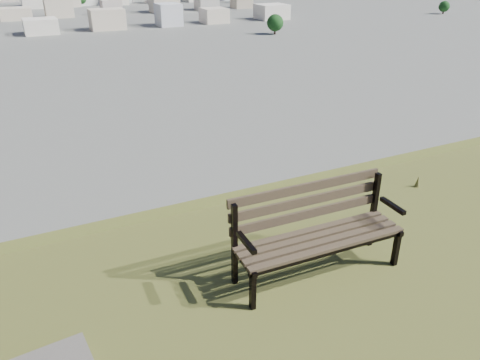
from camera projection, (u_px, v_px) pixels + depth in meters
park_bench at (315, 227)px, 5.12m from camera, size 1.92×0.67×0.99m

